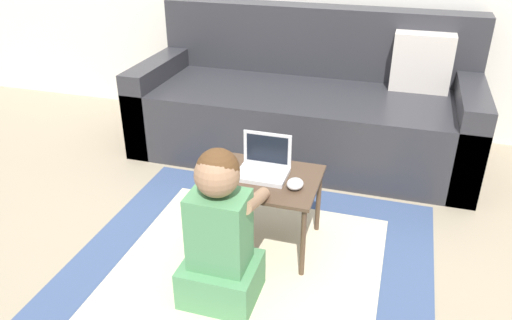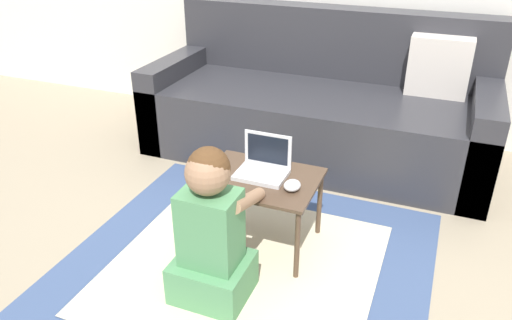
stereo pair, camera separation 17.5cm
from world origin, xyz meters
TOP-DOWN VIEW (x-y plane):
  - ground_plane at (0.00, 0.00)m, footprint 16.00×16.00m
  - area_rug at (0.08, -0.06)m, footprint 1.64×1.58m
  - couch at (0.06, 1.28)m, footprint 2.16×0.92m
  - laptop_desk at (0.08, 0.14)m, footprint 0.54×0.41m
  - laptop at (0.08, 0.18)m, footprint 0.23×0.17m
  - computer_mouse at (0.25, 0.10)m, footprint 0.07×0.09m
  - person_seated at (0.03, -0.26)m, footprint 0.31×0.41m

SIDE VIEW (x-z plane):
  - ground_plane at x=0.00m, z-range 0.00..0.00m
  - area_rug at x=0.08m, z-range 0.00..0.01m
  - couch at x=0.06m, z-range -0.14..0.76m
  - person_seated at x=0.03m, z-range -0.03..0.67m
  - laptop_desk at x=0.08m, z-range 0.14..0.52m
  - computer_mouse at x=0.25m, z-range 0.37..0.41m
  - laptop at x=0.08m, z-range 0.31..0.50m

